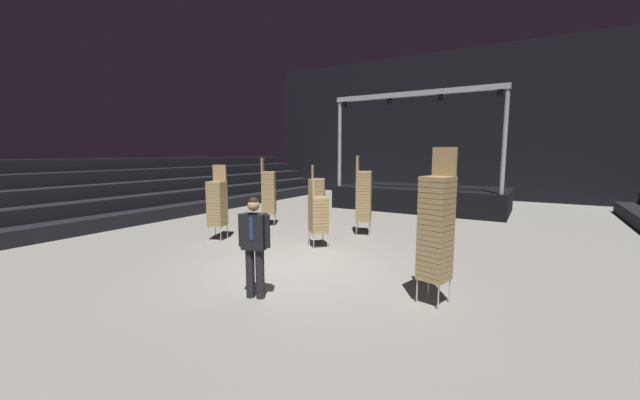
{
  "coord_description": "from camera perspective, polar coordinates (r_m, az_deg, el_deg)",
  "views": [
    {
      "loc": [
        4.34,
        -6.34,
        2.46
      ],
      "look_at": [
        0.13,
        0.73,
        1.4
      ],
      "focal_mm": 20.39,
      "sensor_mm": 36.0,
      "label": 1
    }
  ],
  "objects": [
    {
      "name": "ground_plane",
      "position": [
        8.08,
        -3.51,
        -10.77
      ],
      "size": [
        22.0,
        30.0,
        0.1
      ],
      "primitive_type": "cube",
      "color": "gray"
    },
    {
      "name": "arena_end_wall",
      "position": [
        21.83,
        19.56,
        10.98
      ],
      "size": [
        22.0,
        0.3,
        8.0
      ],
      "primitive_type": "cube",
      "color": "black",
      "rests_on": "ground_plane"
    },
    {
      "name": "bleacher_bank_left",
      "position": [
        15.39,
        -30.55,
        1.35
      ],
      "size": [
        3.75,
        24.0,
        2.25
      ],
      "rotation": [
        0.0,
        0.0,
        1.57
      ],
      "color": "black",
      "rests_on": "ground_plane"
    },
    {
      "name": "stage_riser",
      "position": [
        16.71,
        15.48,
        0.56
      ],
      "size": [
        7.12,
        3.45,
        4.89
      ],
      "color": "black",
      "rests_on": "ground_plane"
    },
    {
      "name": "man_with_tie",
      "position": [
        6.25,
        -10.28,
        -6.43
      ],
      "size": [
        0.57,
        0.34,
        1.74
      ],
      "rotation": [
        0.0,
        0.0,
        3.44
      ],
      "color": "black",
      "rests_on": "ground_plane"
    },
    {
      "name": "chair_stack_front_left",
      "position": [
        10.74,
        -15.83,
        -0.38
      ],
      "size": [
        0.55,
        0.55,
        2.14
      ],
      "rotation": [
        0.0,
        0.0,
        3.43
      ],
      "color": "#B2B5BA",
      "rests_on": "ground_plane"
    },
    {
      "name": "chair_stack_front_right",
      "position": [
        6.18,
        17.74,
        -4.05
      ],
      "size": [
        0.54,
        0.54,
        2.56
      ],
      "rotation": [
        0.0,
        0.0,
        2.88
      ],
      "color": "#B2B5BA",
      "rests_on": "ground_plane"
    },
    {
      "name": "chair_stack_mid_left",
      "position": [
        9.51,
        -0.31,
        -2.09
      ],
      "size": [
        0.62,
        0.62,
        1.79
      ],
      "rotation": [
        0.0,
        0.0,
        5.57
      ],
      "color": "#B2B5BA",
      "rests_on": "ground_plane"
    },
    {
      "name": "chair_stack_mid_right",
      "position": [
        12.67,
        -0.29,
        0.85
      ],
      "size": [
        0.59,
        0.59,
        2.05
      ],
      "rotation": [
        0.0,
        0.0,
        5.17
      ],
      "color": "#B2B5BA",
      "rests_on": "ground_plane"
    },
    {
      "name": "chair_stack_mid_centre",
      "position": [
        12.52,
        -8.06,
        1.28
      ],
      "size": [
        0.6,
        0.6,
        2.31
      ],
      "rotation": [
        0.0,
        0.0,
        5.23
      ],
      "color": "#B2B5BA",
      "rests_on": "ground_plane"
    },
    {
      "name": "chair_stack_rear_left",
      "position": [
        11.03,
        6.84,
        0.71
      ],
      "size": [
        0.56,
        0.56,
        2.39
      ],
      "rotation": [
        0.0,
        0.0,
        5.03
      ],
      "color": "#B2B5BA",
      "rests_on": "ground_plane"
    }
  ]
}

